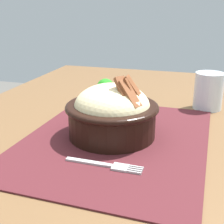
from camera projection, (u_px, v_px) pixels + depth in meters
The scene contains 5 objects.
table at pixel (124, 174), 0.62m from camera, with size 1.37×0.88×0.77m.
placemat at pixel (116, 139), 0.61m from camera, with size 0.45×0.35×0.00m, color #47191E.
bowl at pixel (112, 112), 0.61m from camera, with size 0.18×0.18×0.13m.
fork at pixel (107, 165), 0.50m from camera, with size 0.02×0.13×0.00m.
drinking_glass at pixel (208, 93), 0.78m from camera, with size 0.07×0.07×0.09m.
Camera 1 is at (0.52, 0.13, 1.02)m, focal length 49.34 mm.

